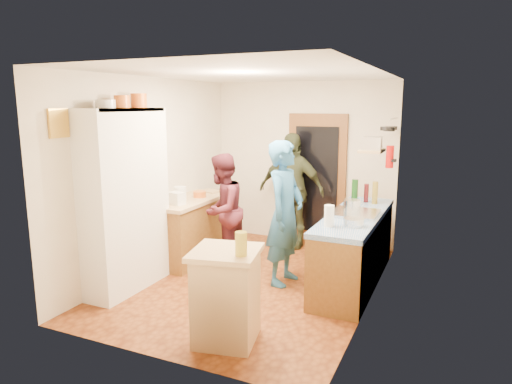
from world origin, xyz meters
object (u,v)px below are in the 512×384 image
Objects in this scene: right_counter_base at (354,251)px; person_hob at (286,214)px; person_left at (225,210)px; island_base at (226,298)px; hutch_body at (126,201)px; person_back at (292,190)px.

person_hob is (-0.78, -0.38, 0.49)m from right_counter_base.
right_counter_base is 1.85m from person_left.
person_left is at bearing 77.04° from person_hob.
right_counter_base is 2.56× the size of island_base.
hutch_body reaches higher than person_back.
hutch_body is 1.95m from island_base.
hutch_body is 1.21× the size of person_hob.
person_left is at bearing -178.02° from right_counter_base.
right_counter_base is 0.99m from person_hob.
right_counter_base is 1.21× the size of person_back.
island_base is at bearing -112.02° from right_counter_base.
person_hob is (1.72, 0.92, -0.19)m from hutch_body.
person_hob is at bearing -73.19° from person_back.
hutch_body is 1.45m from person_left.
person_back is at bearing 62.92° from hutch_body.
island_base is 1.65m from person_hob.
island_base is 0.47× the size of person_back.
person_back is at bearing 21.58° from person_hob.
person_left is (0.69, 1.24, -0.31)m from hutch_body.
hutch_body is at bearing -32.39° from person_left.
person_back is (1.25, 2.44, -0.19)m from hutch_body.
person_left is 0.87× the size of person_back.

